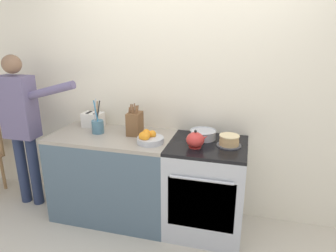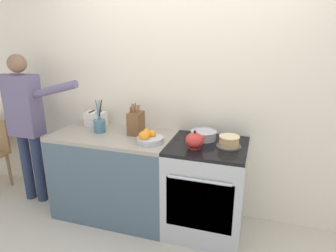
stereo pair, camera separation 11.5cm
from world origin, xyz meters
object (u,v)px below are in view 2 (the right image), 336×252
at_px(knife_block, 136,123).
at_px(person_baker, 26,117).
at_px(stove_range, 206,188).
at_px(tea_kettle, 195,140).
at_px(layer_cake, 229,142).
at_px(utensil_crock, 100,125).
at_px(toaster, 96,119).
at_px(fruit_bowl, 149,138).
at_px(mixing_bowl, 204,135).

distance_m(knife_block, person_baker, 1.22).
bearing_deg(stove_range, tea_kettle, -132.89).
bearing_deg(layer_cake, person_baker, -178.73).
height_order(knife_block, utensil_crock, utensil_crock).
bearing_deg(person_baker, tea_kettle, -2.15).
distance_m(knife_block, toaster, 0.54).
bearing_deg(toaster, tea_kettle, -14.81).
bearing_deg(person_baker, utensil_crock, 3.94).
height_order(utensil_crock, fruit_bowl, utensil_crock).
bearing_deg(fruit_bowl, mixing_bowl, 27.21).
xyz_separation_m(knife_block, fruit_bowl, (0.20, -0.19, -0.07)).
height_order(layer_cake, toaster, toaster).
bearing_deg(fruit_bowl, tea_kettle, 0.79).
bearing_deg(knife_block, mixing_bowl, 4.25).
xyz_separation_m(utensil_crock, person_baker, (-0.85, -0.06, 0.02)).
bearing_deg(mixing_bowl, layer_cake, -25.55).
height_order(stove_range, fruit_bowl, fruit_bowl).
relative_size(knife_block, toaster, 1.39).
bearing_deg(stove_range, knife_block, 173.90).
relative_size(toaster, person_baker, 0.14).
height_order(tea_kettle, person_baker, person_baker).
relative_size(layer_cake, fruit_bowl, 0.89).
height_order(tea_kettle, mixing_bowl, tea_kettle).
xyz_separation_m(mixing_bowl, person_baker, (-1.88, -0.17, 0.05)).
distance_m(utensil_crock, person_baker, 0.85).
bearing_deg(layer_cake, knife_block, 175.65).
distance_m(layer_cake, person_baker, 2.14).
height_order(stove_range, layer_cake, layer_cake).
relative_size(mixing_bowl, knife_block, 0.79).
height_order(layer_cake, fruit_bowl, fruit_bowl).
bearing_deg(layer_cake, mixing_bowl, 154.45).
xyz_separation_m(stove_range, mixing_bowl, (-0.06, 0.13, 0.49)).
relative_size(utensil_crock, toaster, 1.53).
bearing_deg(toaster, person_baker, -161.08).
bearing_deg(utensil_crock, mixing_bowl, 5.81).
bearing_deg(stove_range, mixing_bowl, 116.29).
bearing_deg(toaster, fruit_bowl, -23.20).
bearing_deg(layer_cake, stove_range, -177.45).
relative_size(layer_cake, toaster, 0.97).
height_order(layer_cake, knife_block, knife_block).
height_order(mixing_bowl, toaster, toaster).
height_order(utensil_crock, person_baker, person_baker).
bearing_deg(layer_cake, tea_kettle, -158.37).
relative_size(tea_kettle, utensil_crock, 0.57).
distance_m(mixing_bowl, knife_block, 0.67).
bearing_deg(tea_kettle, knife_block, 163.98).
bearing_deg(utensil_crock, person_baker, -175.91).
relative_size(stove_range, person_baker, 0.54).
bearing_deg(mixing_bowl, stove_range, -63.71).
relative_size(stove_range, layer_cake, 4.06).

